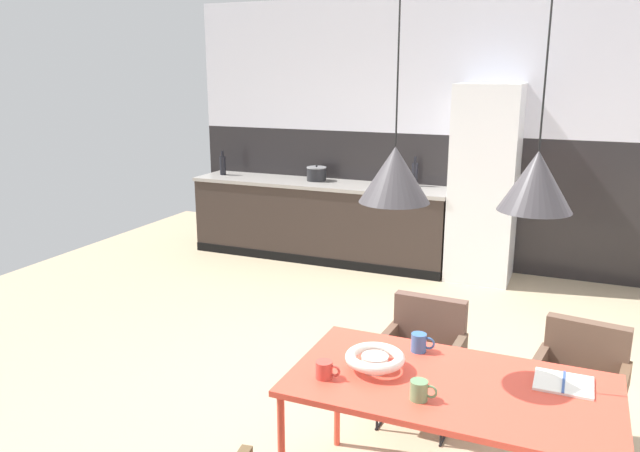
{
  "coord_description": "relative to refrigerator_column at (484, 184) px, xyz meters",
  "views": [
    {
      "loc": [
        1.09,
        -3.36,
        2.15
      ],
      "look_at": [
        -0.69,
        0.84,
        1.0
      ],
      "focal_mm": 34.76,
      "sensor_mm": 36.0,
      "label": 1
    }
  ],
  "objects": [
    {
      "name": "refrigerator_column",
      "position": [
        0.0,
        0.0,
        0.0
      ],
      "size": [
        0.65,
        0.6,
        2.02
      ],
      "primitive_type": "cube",
      "color": "silver",
      "rests_on": "ground"
    },
    {
      "name": "armchair_head_of_table",
      "position": [
        1.01,
        -2.94,
        -0.53
      ],
      "size": [
        0.55,
        0.53,
        0.76
      ],
      "rotation": [
        0.0,
        0.0,
        2.99
      ],
      "color": "brown",
      "rests_on": "ground"
    },
    {
      "name": "ground_plane",
      "position": [
        -0.19,
        -3.09,
        -1.01
      ],
      "size": [
        9.13,
        9.13,
        0.0
      ],
      "primitive_type": "plane",
      "color": "tan"
    },
    {
      "name": "cooking_pot",
      "position": [
        -1.92,
        0.08,
        -0.03
      ],
      "size": [
        0.23,
        0.23,
        0.19
      ],
      "color": "black",
      "rests_on": "kitchen_counter"
    },
    {
      "name": "mug_tall_blue",
      "position": [
        0.22,
        -3.52,
        -0.23
      ],
      "size": [
        0.12,
        0.08,
        0.1
      ],
      "color": "#335B93",
      "rests_on": "dining_table"
    },
    {
      "name": "back_wall_splashback_dark",
      "position": [
        -0.19,
        0.36,
        -0.28
      ],
      "size": [
        6.62,
        0.12,
        1.47
      ],
      "primitive_type": "cube",
      "color": "black",
      "rests_on": "ground"
    },
    {
      "name": "kitchen_counter",
      "position": [
        -1.85,
        -0.0,
        -0.56
      ],
      "size": [
        3.04,
        0.63,
        0.9
      ],
      "color": "#312722",
      "rests_on": "ground"
    },
    {
      "name": "mug_glass_clear",
      "position": [
        0.34,
        -4.0,
        -0.24
      ],
      "size": [
        0.12,
        0.08,
        0.09
      ],
      "color": "#5B8456",
      "rests_on": "dining_table"
    },
    {
      "name": "open_book",
      "position": [
        0.92,
        -3.6,
        -0.28
      ],
      "size": [
        0.26,
        0.23,
        0.02
      ],
      "color": "white",
      "rests_on": "dining_table"
    },
    {
      "name": "pendant_lamp_over_table_far",
      "position": [
        0.74,
        -3.84,
        0.7
      ],
      "size": [
        0.3,
        0.3,
        1.29
      ],
      "color": "black"
    },
    {
      "name": "fruit_bowl",
      "position": [
        0.07,
        -3.81,
        -0.22
      ],
      "size": [
        0.29,
        0.29,
        0.09
      ],
      "color": "silver",
      "rests_on": "dining_table"
    },
    {
      "name": "mug_white_ceramic",
      "position": [
        -0.13,
        -3.98,
        -0.24
      ],
      "size": [
        0.12,
        0.08,
        0.08
      ],
      "color": "#B23D33",
      "rests_on": "dining_table"
    },
    {
      "name": "pendant_lamp_over_table_near",
      "position": [
        0.14,
        -3.8,
        0.69
      ],
      "size": [
        0.32,
        0.32,
        1.31
      ],
      "color": "black"
    },
    {
      "name": "armchair_corner_seat",
      "position": [
        0.11,
        -2.93,
        -0.53
      ],
      "size": [
        0.51,
        0.49,
        0.77
      ],
      "rotation": [
        0.0,
        0.0,
        3.1
      ],
      "color": "brown",
      "rests_on": "ground"
    },
    {
      "name": "back_wall_panel_upper",
      "position": [
        -0.19,
        0.36,
        1.19
      ],
      "size": [
        6.62,
        0.12,
        1.47
      ],
      "primitive_type": "cube",
      "color": "silver",
      "rests_on": "back_wall_splashback_dark"
    },
    {
      "name": "bottle_wine_green",
      "position": [
        -0.78,
        0.19,
        0.03
      ],
      "size": [
        0.07,
        0.07,
        0.33
      ],
      "color": "black",
      "rests_on": "kitchen_counter"
    },
    {
      "name": "bottle_spice_small",
      "position": [
        -3.14,
        0.02,
        0.01
      ],
      "size": [
        0.07,
        0.07,
        0.3
      ],
      "color": "black",
      "rests_on": "kitchen_counter"
    },
    {
      "name": "dining_table",
      "position": [
        0.44,
        -3.79,
        -0.33
      ],
      "size": [
        1.51,
        0.8,
        0.73
      ],
      "color": "#E04431",
      "rests_on": "ground"
    }
  ]
}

